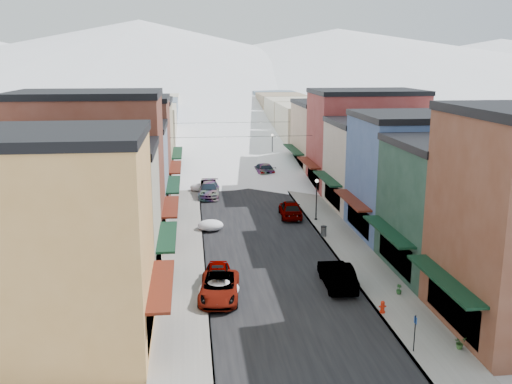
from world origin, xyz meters
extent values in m
plane|color=gray|center=(0.00, 0.00, 0.00)|extent=(600.00, 600.00, 0.00)
cube|color=black|center=(0.00, 60.00, 0.01)|extent=(10.00, 160.00, 0.01)
cube|color=gray|center=(-6.60, 60.00, 0.07)|extent=(3.20, 160.00, 0.15)
cube|color=gray|center=(6.60, 60.00, 0.07)|extent=(3.20, 160.00, 0.15)
cube|color=slate|center=(-5.05, 60.00, 0.07)|extent=(0.10, 160.00, 0.15)
cube|color=slate|center=(5.05, 60.00, 0.07)|extent=(0.10, 160.00, 0.15)
cube|color=#DA9B50|center=(-13.20, 4.00, 5.50)|extent=(10.00, 8.50, 11.00)
cube|color=black|center=(-13.20, 4.00, 11.25)|extent=(10.20, 8.70, 0.50)
cube|color=#551B0E|center=(-7.60, 4.00, 3.20)|extent=(1.20, 7.22, 0.15)
cube|color=#B2A990|center=(-13.20, 12.50, 4.50)|extent=(10.00, 8.00, 9.00)
cube|color=black|center=(-13.20, 12.50, 9.25)|extent=(10.20, 8.20, 0.50)
cube|color=black|center=(-7.60, 12.50, 3.20)|extent=(1.20, 6.80, 0.15)
cube|color=maroon|center=(-13.70, 20.50, 6.00)|extent=(11.00, 8.00, 12.00)
cube|color=black|center=(-13.70, 20.50, 12.25)|extent=(11.20, 8.20, 0.50)
cube|color=#551B0E|center=(-7.60, 20.50, 3.20)|extent=(1.20, 6.80, 0.15)
cube|color=slate|center=(-13.20, 29.00, 4.25)|extent=(10.00, 9.00, 8.50)
cube|color=black|center=(-13.20, 29.00, 8.75)|extent=(10.20, 9.20, 0.50)
cube|color=black|center=(-7.60, 29.00, 3.20)|extent=(1.20, 7.65, 0.15)
cube|color=brown|center=(-14.20, 38.00, 5.25)|extent=(12.00, 9.00, 10.50)
cube|color=black|center=(-14.20, 38.00, 10.75)|extent=(12.20, 9.20, 0.50)
cube|color=#551B0E|center=(-7.60, 38.00, 3.20)|extent=(1.20, 7.65, 0.15)
cube|color=tan|center=(-13.20, 48.00, 4.75)|extent=(10.00, 11.00, 9.50)
cube|color=black|center=(-13.20, 48.00, 9.75)|extent=(10.20, 11.20, 0.50)
cube|color=black|center=(-7.60, 48.00, 3.20)|extent=(1.20, 9.35, 0.15)
cube|color=black|center=(7.60, 3.00, 3.20)|extent=(1.20, 7.65, 0.15)
cube|color=#1A382B|center=(13.20, 12.00, 4.50)|extent=(10.00, 9.00, 9.00)
cube|color=black|center=(13.20, 12.00, 9.25)|extent=(10.20, 9.20, 0.50)
cube|color=black|center=(7.60, 12.00, 3.20)|extent=(1.20, 7.65, 0.15)
cube|color=#3A5183|center=(13.20, 21.00, 5.00)|extent=(10.00, 9.00, 10.00)
cube|color=black|center=(13.20, 21.00, 10.25)|extent=(10.20, 9.20, 0.50)
cube|color=#551B0E|center=(7.60, 21.00, 3.20)|extent=(1.20, 7.65, 0.15)
cube|color=#B7A693|center=(13.70, 30.00, 4.25)|extent=(11.00, 9.00, 8.50)
cube|color=black|center=(13.70, 30.00, 8.75)|extent=(11.20, 9.20, 0.50)
cube|color=black|center=(7.60, 30.00, 3.20)|extent=(1.20, 7.65, 0.15)
cube|color=maroon|center=(14.20, 39.00, 5.50)|extent=(12.00, 9.00, 11.00)
cube|color=black|center=(14.20, 39.00, 11.25)|extent=(12.20, 9.20, 0.50)
cube|color=#551B0E|center=(7.60, 39.00, 3.20)|extent=(1.20, 7.65, 0.15)
cube|color=tan|center=(13.20, 49.00, 4.50)|extent=(10.00, 11.00, 9.00)
cube|color=black|center=(13.20, 49.00, 9.25)|extent=(10.20, 11.20, 0.50)
cube|color=black|center=(7.60, 49.00, 3.20)|extent=(1.20, 9.35, 0.15)
cube|color=gray|center=(-12.50, 62.00, 4.00)|extent=(9.00, 13.00, 8.00)
cube|color=gray|center=(12.50, 62.00, 4.00)|extent=(9.00, 13.00, 8.00)
cube|color=gray|center=(-12.50, 76.00, 4.00)|extent=(9.00, 13.00, 8.00)
cube|color=gray|center=(12.50, 76.00, 4.00)|extent=(9.00, 13.00, 8.00)
cube|color=gray|center=(-12.50, 90.00, 4.00)|extent=(9.00, 13.00, 8.00)
cube|color=gray|center=(12.50, 90.00, 4.00)|extent=(9.00, 13.00, 8.00)
cube|color=gray|center=(-12.50, 104.00, 4.00)|extent=(9.00, 13.00, 8.00)
cube|color=gray|center=(12.50, 104.00, 4.00)|extent=(9.00, 13.00, 8.00)
cube|color=silver|center=(0.00, 225.00, 6.00)|extent=(360.00, 40.00, 12.00)
cone|color=white|center=(-30.00, 275.00, 17.00)|extent=(300.00, 300.00, 34.00)
cone|color=white|center=(70.00, 270.00, 15.00)|extent=(320.00, 320.00, 30.00)
cone|color=white|center=(170.00, 290.00, 13.00)|extent=(280.00, 280.00, 26.00)
cylinder|color=black|center=(0.00, 40.00, 6.20)|extent=(16.40, 0.04, 0.04)
cylinder|color=black|center=(0.00, 55.00, 6.20)|extent=(16.40, 0.04, 0.04)
imported|color=silver|center=(-4.30, 9.14, 0.74)|extent=(2.99, 5.53, 1.47)
imported|color=gray|center=(-4.30, 11.19, 0.73)|extent=(2.04, 4.41, 1.46)
imported|color=black|center=(-3.97, 37.82, 0.77)|extent=(1.74, 4.72, 1.54)
imported|color=#929599|center=(-3.98, 36.74, 0.80)|extent=(2.62, 5.65, 1.60)
imported|color=black|center=(3.63, 10.22, 0.84)|extent=(1.92, 5.12, 1.67)
imported|color=gray|center=(3.50, 27.53, 0.84)|extent=(2.28, 5.05, 1.68)
imported|color=black|center=(3.50, 47.67, 0.84)|extent=(2.80, 5.93, 1.67)
imported|color=#94979B|center=(-0.84, 59.28, 0.73)|extent=(1.99, 4.38, 1.46)
imported|color=#B8B8BA|center=(2.20, 67.20, 0.75)|extent=(2.81, 5.53, 1.50)
cylinder|color=red|center=(5.22, 5.65, 0.20)|extent=(0.33, 0.33, 0.10)
cylinder|color=red|center=(5.22, 5.65, 0.44)|extent=(0.23, 0.23, 0.59)
sphere|color=red|center=(5.22, 5.65, 0.77)|extent=(0.25, 0.25, 0.25)
cylinder|color=red|center=(5.22, 5.65, 0.54)|extent=(0.44, 0.10, 0.10)
cylinder|color=black|center=(5.31, 1.00, 1.15)|extent=(0.05, 0.05, 2.00)
cube|color=#1C449B|center=(5.31, 1.00, 1.88)|extent=(0.04, 0.27, 0.36)
cylinder|color=#4F5154|center=(5.20, 20.82, 0.56)|extent=(0.48, 0.48, 0.83)
cylinder|color=black|center=(5.20, 20.82, 0.99)|extent=(0.51, 0.51, 0.06)
cylinder|color=black|center=(5.66, 25.93, 0.19)|extent=(0.27, 0.27, 0.09)
cylinder|color=black|center=(5.66, 25.93, 1.94)|extent=(0.11, 0.11, 3.58)
sphere|color=white|center=(5.66, 25.93, 3.86)|extent=(0.32, 0.32, 0.32)
cylinder|color=black|center=(5.67, 55.00, 0.20)|extent=(0.30, 0.30, 0.10)
cylinder|color=black|center=(5.67, 55.00, 2.17)|extent=(0.12, 0.12, 4.05)
sphere|color=white|center=(5.67, 55.00, 4.35)|extent=(0.36, 0.36, 0.36)
imported|color=#325827|center=(7.80, 1.00, 0.47)|extent=(0.72, 0.68, 0.65)
imported|color=#28592A|center=(7.18, 8.20, 0.47)|extent=(0.44, 0.44, 0.63)
ellipsoid|color=white|center=(-4.30, 9.37, 0.55)|extent=(2.61, 2.21, 1.10)
ellipsoid|color=white|center=(-4.10, 10.57, 0.28)|extent=(1.12, 1.00, 0.56)
ellipsoid|color=white|center=(-4.30, 24.00, 0.48)|extent=(2.27, 1.92, 0.96)
ellipsoid|color=white|center=(-4.10, 25.20, 0.24)|extent=(0.97, 0.87, 0.49)
ellipsoid|color=white|center=(-4.90, 39.47, 0.49)|extent=(2.29, 1.94, 0.97)
ellipsoid|color=white|center=(-4.70, 40.67, 0.25)|extent=(0.98, 0.88, 0.49)
camera|label=1|loc=(-5.85, -24.67, 14.86)|focal=40.00mm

